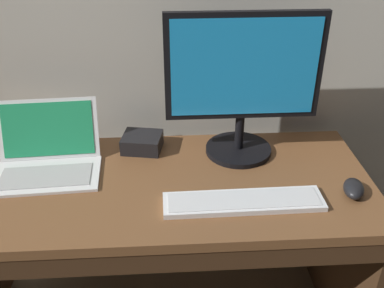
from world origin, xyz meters
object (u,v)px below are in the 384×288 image
laptop_white (47,157)px  external_drive_box (142,142)px  external_monitor (243,84)px  wired_keyboard (243,202)px  computer_mouse (354,189)px

laptop_white → external_drive_box: size_ratio=2.61×
external_monitor → wired_keyboard: bearing=-96.0°
laptop_white → external_monitor: external_monitor is taller
laptop_white → computer_mouse: size_ratio=3.47×
external_monitor → external_drive_box: (-0.35, 0.05, -0.24)m
wired_keyboard → external_drive_box: external_drive_box is taller
wired_keyboard → external_drive_box: size_ratio=3.54×
wired_keyboard → external_drive_box: (-0.32, 0.35, 0.02)m
wired_keyboard → laptop_white: bearing=159.7°
external_drive_box → laptop_white: bearing=-160.8°
laptop_white → wired_keyboard: bearing=-20.3°
external_drive_box → wired_keyboard: bearing=-47.3°
computer_mouse → laptop_white: bearing=-175.4°
external_monitor → computer_mouse: bearing=-39.7°
laptop_white → wired_keyboard: size_ratio=0.74×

